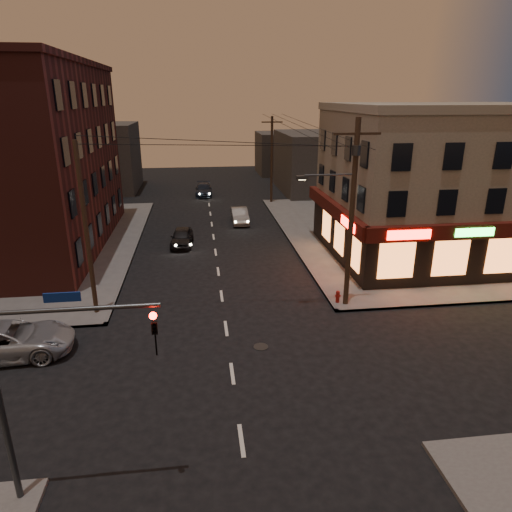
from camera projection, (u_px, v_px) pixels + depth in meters
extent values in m
plane|color=black|center=(232.00, 374.00, 19.30)|extent=(120.00, 120.00, 0.00)
cube|color=#514F4C|center=(423.00, 232.00, 39.21)|extent=(24.00, 28.00, 0.15)
cube|color=gray|center=(442.00, 185.00, 32.14)|extent=(15.00, 12.00, 10.00)
cube|color=gray|center=(453.00, 107.00, 30.40)|extent=(15.20, 12.20, 0.50)
cube|color=black|center=(485.00, 257.00, 27.67)|extent=(15.12, 0.25, 3.40)
cube|color=black|center=(337.00, 234.00, 32.34)|extent=(0.25, 12.12, 3.40)
cube|color=#44100A|center=(493.00, 230.00, 26.79)|extent=(15.60, 0.50, 0.90)
cube|color=#44100A|center=(334.00, 209.00, 31.71)|extent=(0.50, 12.60, 0.90)
cube|color=#FF140C|center=(409.00, 235.00, 25.90)|extent=(2.60, 0.06, 0.55)
cube|color=#26FF3F|center=(475.00, 232.00, 26.38)|extent=(2.40, 0.06, 0.50)
cube|color=#FF140C|center=(348.00, 224.00, 28.12)|extent=(0.06, 2.60, 0.55)
cube|color=orange|center=(477.00, 257.00, 27.42)|extent=(12.40, 0.08, 2.20)
cube|color=orange|center=(339.00, 237.00, 31.36)|extent=(0.08, 8.40, 2.20)
cube|color=#4D1D18|center=(11.00, 161.00, 33.13)|extent=(12.00, 20.00, 13.00)
cube|color=#3F3D3A|center=(322.00, 162.00, 55.37)|extent=(10.00, 12.00, 7.00)
cube|color=#3F3D3A|center=(99.00, 157.00, 55.71)|extent=(9.00, 10.00, 8.00)
cube|color=#3F3D3A|center=(285.00, 153.00, 68.40)|extent=(8.00, 8.00, 6.00)
cylinder|color=#382619|center=(351.00, 217.00, 23.83)|extent=(0.28, 0.28, 10.00)
cube|color=#382619|center=(357.00, 134.00, 22.44)|extent=(2.40, 0.12, 0.12)
cylinder|color=#333538|center=(356.00, 150.00, 22.71)|extent=(0.44, 0.44, 0.50)
cylinder|color=#333538|center=(330.00, 175.00, 22.95)|extent=(2.60, 0.10, 0.10)
cube|color=#333538|center=(302.00, 177.00, 22.81)|extent=(0.60, 0.25, 0.18)
cube|color=#FFD88C|center=(302.00, 179.00, 22.85)|extent=(0.35, 0.15, 0.04)
cylinder|color=#382619|center=(272.00, 160.00, 48.51)|extent=(0.26, 0.26, 9.00)
cylinder|color=#382619|center=(86.00, 231.00, 23.02)|extent=(0.24, 0.24, 9.00)
cylinder|color=#333538|center=(1.00, 408.00, 12.21)|extent=(0.18, 0.18, 6.40)
cylinder|color=#333538|center=(72.00, 309.00, 11.54)|extent=(4.40, 0.12, 0.12)
imported|color=black|center=(154.00, 322.00, 11.95)|extent=(0.16, 0.20, 1.00)
sphere|color=#FF0C05|center=(153.00, 316.00, 11.75)|extent=(0.20, 0.20, 0.20)
cube|color=navy|center=(62.00, 297.00, 11.40)|extent=(0.90, 0.05, 0.25)
imported|color=#989CA1|center=(7.00, 341.00, 20.34)|extent=(5.92, 3.13, 1.59)
imported|color=black|center=(182.00, 237.00, 35.65)|extent=(1.90, 4.09, 1.36)
imported|color=slate|center=(240.00, 216.00, 42.00)|extent=(1.48, 4.16, 1.37)
imported|color=black|center=(204.00, 190.00, 53.66)|extent=(2.03, 4.73, 1.36)
cylinder|color=maroon|center=(338.00, 298.00, 25.54)|extent=(0.24, 0.24, 0.57)
sphere|color=maroon|center=(338.00, 292.00, 25.43)|extent=(0.23, 0.23, 0.23)
cylinder|color=maroon|center=(338.00, 296.00, 25.50)|extent=(0.32, 0.16, 0.11)
cylinder|color=maroon|center=(338.00, 296.00, 25.50)|extent=(0.16, 0.32, 0.11)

